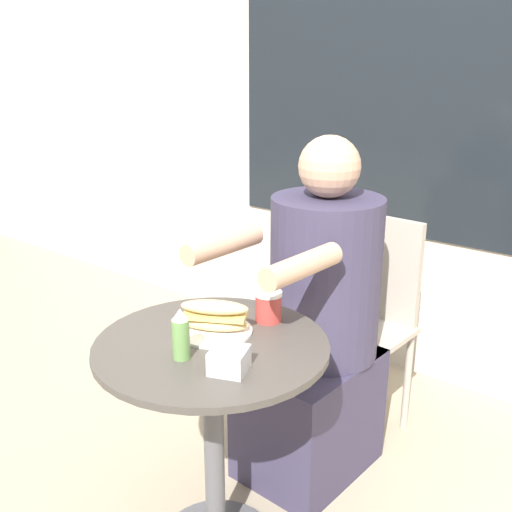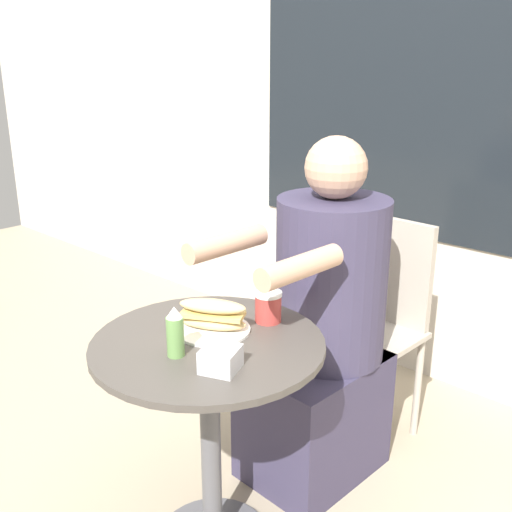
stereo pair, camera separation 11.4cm
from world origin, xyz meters
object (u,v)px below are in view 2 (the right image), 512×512
Objects in this scene: cafe_table at (210,401)px; condiment_bottle at (174,332)px; seated_diner at (322,338)px; sandwich_on_plate at (213,318)px; diner_chair at (377,309)px; drink_cup at (268,307)px.

cafe_table is 5.03× the size of condiment_bottle.
seated_diner is 0.53m from sandwich_on_plate.
seated_diner reaches higher than condiment_bottle.
seated_diner reaches higher than diner_chair.
cafe_table is 0.88m from diner_chair.
diner_chair reaches higher than drink_cup.
sandwich_on_plate is (-0.05, -0.48, 0.22)m from seated_diner.
condiment_bottle reaches higher than cafe_table.
diner_chair is (0.02, 0.88, 0.01)m from cafe_table.
seated_diner is 5.65× the size of sandwich_on_plate.
cafe_table is 0.58× the size of seated_diner.
diner_chair is 1.03m from condiment_bottle.
cafe_table is 0.81× the size of diner_chair.
drink_cup is at bearing 83.00° from condiment_bottle.
cafe_table is 0.24m from sandwich_on_plate.
condiment_bottle is (-0.02, -0.99, 0.25)m from diner_chair.
seated_diner is 0.39m from drink_cup.
cafe_table is 0.28m from condiment_bottle.
cafe_table is at bearing 91.60° from diner_chair.
sandwich_on_plate is (-0.05, -0.83, 0.22)m from diner_chair.
sandwich_on_plate is at bearing -114.36° from drink_cup.
cafe_table is at bearing -99.75° from drink_cup.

